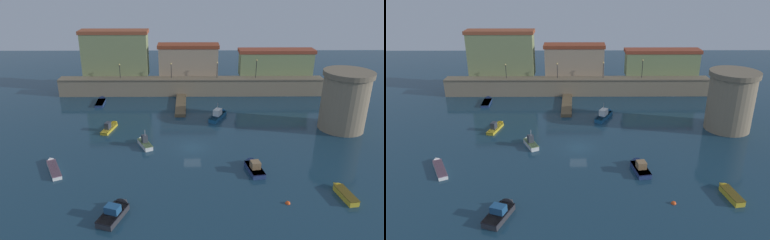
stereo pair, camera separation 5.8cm
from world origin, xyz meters
The scene contains 18 objects.
ground_plane centered at (0.00, 0.00, 0.00)m, with size 141.05×141.05×0.00m, color #19384C.
quay_wall centered at (0.00, 24.93, 1.83)m, with size 54.49×3.14×3.63m.
old_town_backdrop centered at (-2.44, 28.32, 7.21)m, with size 49.08×4.18×9.48m.
fortress_tower centered at (24.52, 6.93, 4.92)m, with size 7.78×7.78×9.72m.
pier_dock centered at (-2.05, 17.78, 0.30)m, with size 1.92×11.45×0.70m.
quay_lamp_0 centered at (-14.64, 24.93, 5.65)m, with size 0.32×0.32×2.99m.
quay_lamp_1 centered at (-4.11, 24.93, 5.75)m, with size 0.32×0.32×3.15m.
quay_lamp_2 centered at (5.33, 24.93, 5.86)m, with size 0.32×0.32×3.34m.
quay_lamp_3 centered at (13.35, 24.93, 6.15)m, with size 0.32×0.32×3.86m.
moored_boat_0 centered at (-13.40, 7.24, 0.38)m, with size 2.33×5.65×1.88m.
moored_boat_1 centered at (-8.28, -15.71, 0.49)m, with size 3.33×5.39×2.04m.
moored_boat_2 centered at (7.88, -6.30, 0.48)m, with size 2.39×5.18×2.03m.
moored_boat_3 centered at (-7.23, 0.94, 0.50)m, with size 3.02×4.55×2.97m.
moored_boat_4 centered at (-17.83, 20.16, 0.26)m, with size 1.73×5.39×1.44m.
moored_boat_5 centered at (17.40, -12.34, 0.39)m, with size 1.84×4.81×1.11m.
moored_boat_6 centered at (-18.49, -5.82, 0.31)m, with size 3.95×6.14×1.09m.
moored_boat_7 centered at (4.89, 11.98, 0.57)m, with size 4.08×6.19×3.26m.
mooring_buoy_0 centered at (10.57, -13.96, 0.00)m, with size 0.59×0.59×0.59m, color #EA4C19.
Camera 2 is at (-0.43, -48.19, 24.28)m, focal length 34.17 mm.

